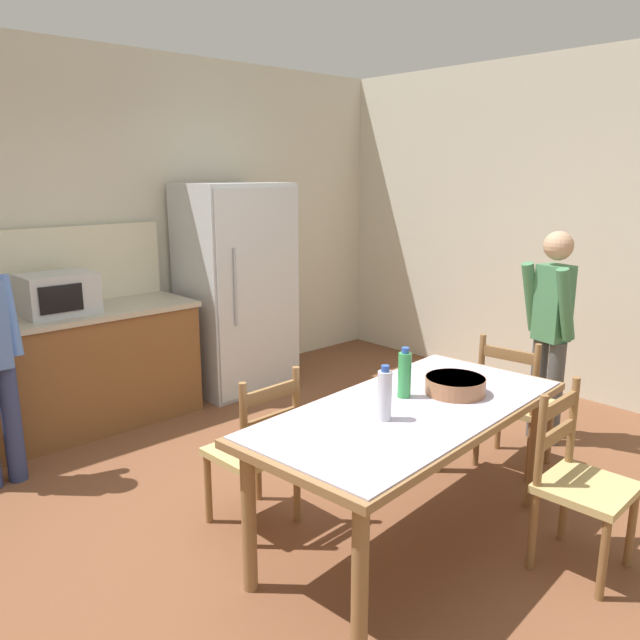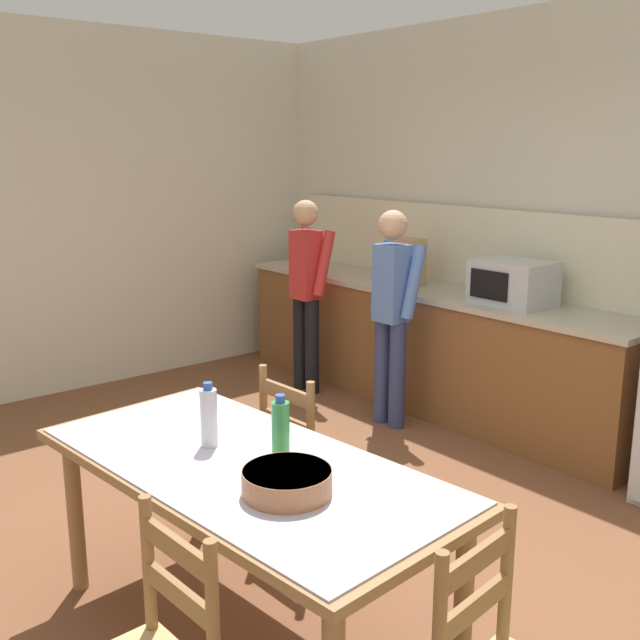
# 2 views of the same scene
# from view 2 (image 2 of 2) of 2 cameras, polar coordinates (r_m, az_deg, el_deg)

# --- Properties ---
(ground_plane) EXTENTS (8.32, 8.32, 0.00)m
(ground_plane) POSITION_cam_2_polar(r_m,az_deg,el_deg) (3.84, -2.78, -17.71)
(ground_plane) COLOR brown
(wall_back) EXTENTS (6.52, 0.12, 2.90)m
(wall_back) POSITION_cam_2_polar(r_m,az_deg,el_deg) (5.35, 20.67, 6.75)
(wall_back) COLOR beige
(wall_back) RESTS_ON ground
(wall_left) EXTENTS (0.12, 5.20, 2.90)m
(wall_left) POSITION_cam_2_polar(r_m,az_deg,el_deg) (6.25, -21.31, 7.50)
(wall_left) COLOR beige
(wall_left) RESTS_ON ground
(kitchen_counter) EXTENTS (3.62, 0.66, 0.92)m
(kitchen_counter) POSITION_cam_2_polar(r_m,az_deg,el_deg) (5.86, 7.92, -1.89)
(kitchen_counter) COLOR brown
(kitchen_counter) RESTS_ON ground
(counter_splashback) EXTENTS (3.58, 0.03, 0.60)m
(counter_splashback) POSITION_cam_2_polar(r_m,az_deg,el_deg) (5.94, 10.21, 5.67)
(counter_splashback) COLOR beige
(counter_splashback) RESTS_ON kitchen_counter
(microwave) EXTENTS (0.50, 0.39, 0.30)m
(microwave) POSITION_cam_2_polar(r_m,az_deg,el_deg) (5.21, 14.48, 2.77)
(microwave) COLOR #B2B7BC
(microwave) RESTS_ON kitchen_counter
(paper_bag) EXTENTS (0.24, 0.16, 0.36)m
(paper_bag) POSITION_cam_2_polar(r_m,az_deg,el_deg) (5.81, 6.75, 4.44)
(paper_bag) COLOR tan
(paper_bag) RESTS_ON kitchen_counter
(dining_table) EXTENTS (1.89, 1.01, 0.77)m
(dining_table) POSITION_cam_2_polar(r_m,az_deg,el_deg) (3.00, -5.72, -12.20)
(dining_table) COLOR olive
(dining_table) RESTS_ON ground
(bottle_near_centre) EXTENTS (0.07, 0.07, 0.27)m
(bottle_near_centre) POSITION_cam_2_polar(r_m,az_deg,el_deg) (3.09, -8.47, -7.29)
(bottle_near_centre) COLOR silver
(bottle_near_centre) RESTS_ON dining_table
(bottle_off_centre) EXTENTS (0.07, 0.07, 0.27)m
(bottle_off_centre) POSITION_cam_2_polar(r_m,az_deg,el_deg) (2.92, -3.02, -8.42)
(bottle_off_centre) COLOR green
(bottle_off_centre) RESTS_ON dining_table
(serving_bowl) EXTENTS (0.32, 0.32, 0.09)m
(serving_bowl) POSITION_cam_2_polar(r_m,az_deg,el_deg) (2.69, -2.53, -12.10)
(serving_bowl) COLOR #9E6642
(serving_bowl) RESTS_ON dining_table
(chair_side_far_left) EXTENTS (0.43, 0.42, 0.91)m
(chair_side_far_left) POSITION_cam_2_polar(r_m,az_deg,el_deg) (3.82, -0.98, -10.41)
(chair_side_far_left) COLOR olive
(chair_side_far_left) RESTS_ON ground
(person_at_sink) EXTENTS (0.39, 0.27, 1.56)m
(person_at_sink) POSITION_cam_2_polar(r_m,az_deg,el_deg) (5.99, -1.02, 2.63)
(person_at_sink) COLOR black
(person_at_sink) RESTS_ON ground
(person_at_counter) EXTENTS (0.39, 0.27, 1.54)m
(person_at_counter) POSITION_cam_2_polar(r_m,az_deg,el_deg) (5.26, 5.50, 1.00)
(person_at_counter) COLOR navy
(person_at_counter) RESTS_ON ground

